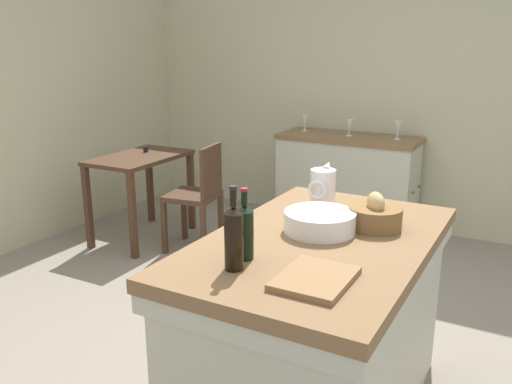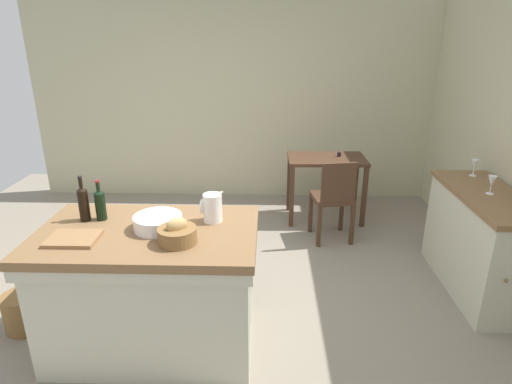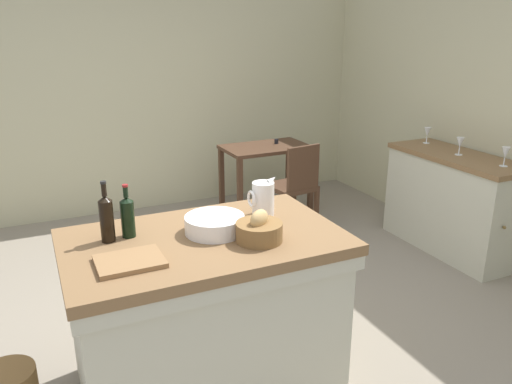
{
  "view_description": "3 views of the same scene",
  "coord_description": "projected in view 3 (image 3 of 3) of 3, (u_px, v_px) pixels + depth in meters",
  "views": [
    {
      "loc": [
        -2.44,
        -1.37,
        1.74
      ],
      "look_at": [
        0.44,
        0.22,
        0.81
      ],
      "focal_mm": 37.72,
      "sensor_mm": 36.0,
      "label": 1
    },
    {
      "loc": [
        0.43,
        -3.12,
        2.14
      ],
      "look_at": [
        0.33,
        0.38,
        0.84
      ],
      "focal_mm": 30.34,
      "sensor_mm": 36.0,
      "label": 2
    },
    {
      "loc": [
        -1.15,
        -2.9,
        1.97
      ],
      "look_at": [
        0.26,
        0.17,
        0.85
      ],
      "focal_mm": 35.33,
      "sensor_mm": 36.0,
      "label": 3
    }
  ],
  "objects": [
    {
      "name": "wine_bottle_amber",
      "position": [
        107.0,
        217.0,
        2.57
      ],
      "size": [
        0.07,
        0.07,
        0.32
      ],
      "color": "black",
      "rests_on": "island_table"
    },
    {
      "name": "wine_glass_far_left",
      "position": [
        505.0,
        153.0,
        4.01
      ],
      "size": [
        0.07,
        0.07,
        0.16
      ],
      "color": "white",
      "rests_on": "side_cabinet"
    },
    {
      "name": "wall_back",
      "position": [
        140.0,
        91.0,
        5.41
      ],
      "size": [
        5.32,
        0.12,
        2.6
      ],
      "primitive_type": "cube",
      "color": "#B7B28E",
      "rests_on": "ground"
    },
    {
      "name": "writing_desk",
      "position": [
        266.0,
        158.0,
        5.34
      ],
      "size": [
        0.91,
        0.58,
        0.82
      ],
      "color": "#472D1E",
      "rests_on": "ground"
    },
    {
      "name": "side_cabinet",
      "position": [
        453.0,
        203.0,
        4.55
      ],
      "size": [
        0.52,
        1.31,
        0.9
      ],
      "color": "brown",
      "rests_on": "ground"
    },
    {
      "name": "cutting_board",
      "position": [
        130.0,
        261.0,
        2.36
      ],
      "size": [
        0.31,
        0.25,
        0.02
      ],
      "primitive_type": "cube",
      "rotation": [
        0.0,
        0.0,
        0.01
      ],
      "color": "olive",
      "rests_on": "island_table"
    },
    {
      "name": "ground_plane",
      "position": [
        233.0,
        318.0,
        3.57
      ],
      "size": [
        6.76,
        6.76,
        0.0
      ],
      "primitive_type": "plane",
      "color": "gray"
    },
    {
      "name": "wash_bowl",
      "position": [
        215.0,
        224.0,
        2.71
      ],
      "size": [
        0.32,
        0.32,
        0.09
      ],
      "primitive_type": "cylinder",
      "color": "white",
      "rests_on": "island_table"
    },
    {
      "name": "wine_bottle_dark",
      "position": [
        128.0,
        216.0,
        2.63
      ],
      "size": [
        0.07,
        0.07,
        0.29
      ],
      "color": "black",
      "rests_on": "island_table"
    },
    {
      "name": "pitcher",
      "position": [
        263.0,
        198.0,
        2.94
      ],
      "size": [
        0.17,
        0.13,
        0.24
      ],
      "color": "white",
      "rests_on": "island_table"
    },
    {
      "name": "wooden_chair",
      "position": [
        295.0,
        186.0,
        4.86
      ],
      "size": [
        0.46,
        0.46,
        0.92
      ],
      "color": "#472D1E",
      "rests_on": "ground"
    },
    {
      "name": "island_table",
      "position": [
        207.0,
        306.0,
        2.8
      ],
      "size": [
        1.47,
        0.9,
        0.91
      ],
      "color": "brown",
      "rests_on": "ground"
    },
    {
      "name": "bread_basket",
      "position": [
        259.0,
        230.0,
        2.6
      ],
      "size": [
        0.24,
        0.24,
        0.17
      ],
      "color": "brown",
      "rests_on": "island_table"
    },
    {
      "name": "wine_glass_left",
      "position": [
        460.0,
        143.0,
        4.37
      ],
      "size": [
        0.07,
        0.07,
        0.15
      ],
      "color": "white",
      "rests_on": "side_cabinet"
    },
    {
      "name": "wine_glass_middle",
      "position": [
        427.0,
        132.0,
        4.8
      ],
      "size": [
        0.07,
        0.07,
        0.15
      ],
      "color": "white",
      "rests_on": "side_cabinet"
    }
  ]
}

